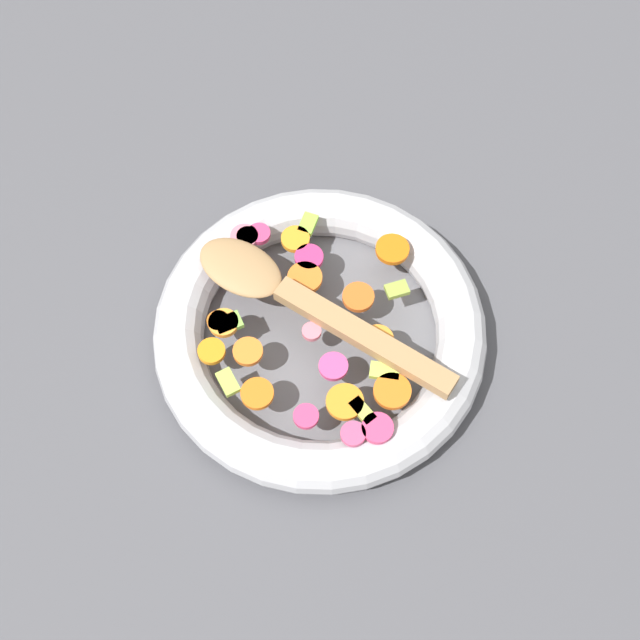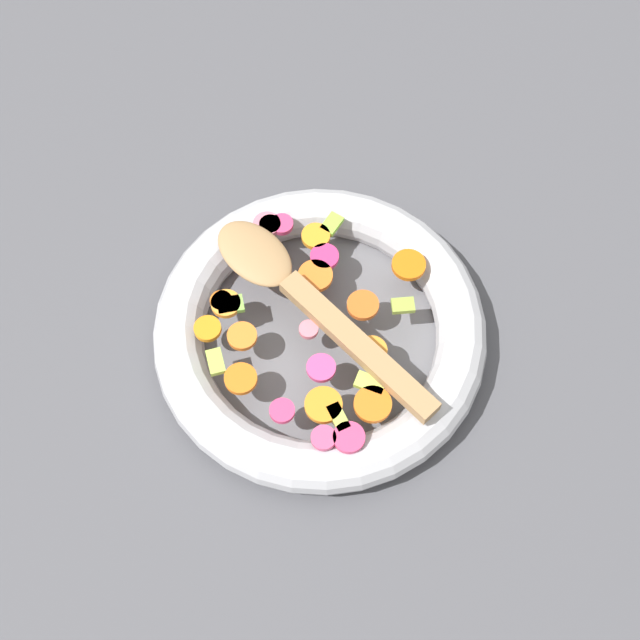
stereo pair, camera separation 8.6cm
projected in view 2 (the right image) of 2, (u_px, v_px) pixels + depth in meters
ground_plane at (320, 342)px, 0.90m from camera, size 4.00×4.00×0.00m
skillet at (320, 332)px, 0.88m from camera, size 0.33×0.33×0.05m
chopped_vegetables at (307, 322)px, 0.85m from camera, size 0.24×0.25×0.01m
wooden_spoon at (299, 295)px, 0.86m from camera, size 0.06×0.28×0.01m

